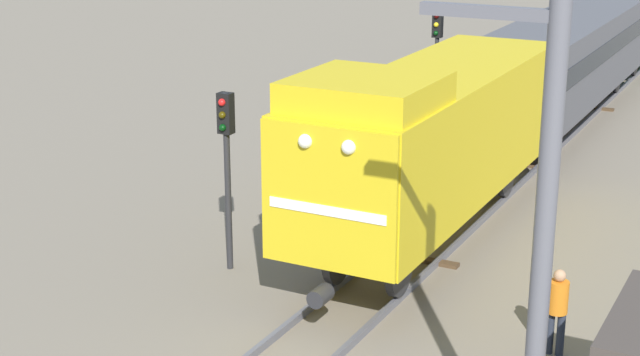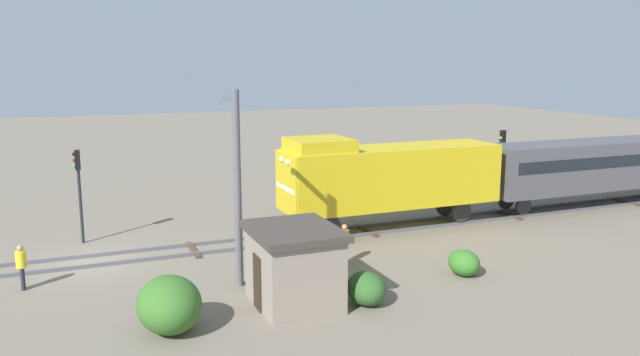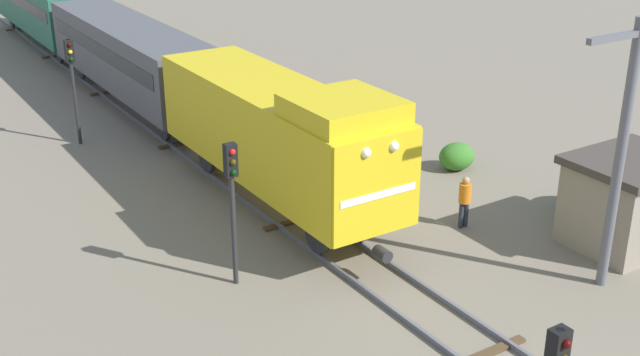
% 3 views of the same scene
% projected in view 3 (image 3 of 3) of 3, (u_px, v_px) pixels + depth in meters
% --- Properties ---
extents(locomotive, '(2.90, 11.60, 4.60)m').
position_uv_depth(locomotive, '(278.00, 130.00, 25.35)').
color(locomotive, gold).
rests_on(locomotive, railway_track).
extents(passenger_car_leading, '(2.84, 14.00, 3.66)m').
position_uv_depth(passenger_car_leading, '(129.00, 52.00, 35.81)').
color(passenger_car_leading, '#4C4C51').
rests_on(passenger_car_leading, railway_track).
extents(passenger_car_trailing, '(2.84, 14.00, 3.66)m').
position_uv_depth(passenger_car_trailing, '(42.00, 2.00, 47.16)').
color(passenger_car_trailing, '#26604C').
rests_on(passenger_car_trailing, railway_track).
extents(traffic_signal_mid, '(0.32, 0.34, 4.07)m').
position_uv_depth(traffic_signal_mid, '(232.00, 188.00, 20.89)').
color(traffic_signal_mid, '#262628').
rests_on(traffic_signal_mid, ground).
extents(traffic_signal_far, '(0.32, 0.34, 4.23)m').
position_uv_depth(traffic_signal_far, '(72.00, 72.00, 31.09)').
color(traffic_signal_far, '#262628').
rests_on(traffic_signal_far, ground).
extents(worker_by_signal, '(0.38, 0.38, 1.70)m').
position_uv_depth(worker_by_signal, '(465.00, 198.00, 24.82)').
color(worker_by_signal, '#262B38').
rests_on(worker_by_signal, ground).
extents(catenary_mast, '(1.94, 0.28, 7.33)m').
position_uv_depth(catenary_mast, '(619.00, 151.00, 20.42)').
color(catenary_mast, '#595960').
rests_on(catenary_mast, ground).
extents(relay_hut, '(3.50, 2.90, 2.74)m').
position_uv_depth(relay_hut, '(628.00, 201.00, 23.65)').
color(relay_hut, gray).
rests_on(relay_hut, ground).
extents(bush_near, '(1.60, 1.31, 1.16)m').
position_uv_depth(bush_near, '(586.00, 192.00, 26.24)').
color(bush_near, '#2D5A26').
rests_on(bush_near, ground).
extents(bush_far, '(1.41, 1.15, 1.02)m').
position_uv_depth(bush_far, '(457.00, 156.00, 29.46)').
color(bush_far, '#357226').
rests_on(bush_far, ground).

